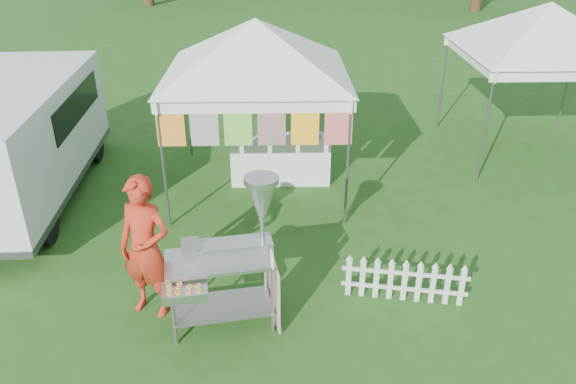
{
  "coord_description": "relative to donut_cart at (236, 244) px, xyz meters",
  "views": [
    {
      "loc": [
        0.3,
        -5.79,
        4.65
      ],
      "look_at": [
        0.47,
        1.07,
        1.1
      ],
      "focal_mm": 35.0,
      "sensor_mm": 36.0,
      "label": 1
    }
  ],
  "objects": [
    {
      "name": "ground",
      "position": [
        0.16,
        0.3,
        -1.14
      ],
      "size": [
        120.0,
        120.0,
        0.0
      ],
      "primitive_type": "plane",
      "color": "#264D16",
      "rests_on": "ground"
    },
    {
      "name": "canopy_main",
      "position": [
        0.16,
        3.8,
        1.85
      ],
      "size": [
        4.24,
        4.24,
        3.45
      ],
      "color": "#59595E",
      "rests_on": "ground"
    },
    {
      "name": "canopy_right",
      "position": [
        5.66,
        5.3,
        1.85
      ],
      "size": [
        4.24,
        4.24,
        3.45
      ],
      "color": "#59595E",
      "rests_on": "ground"
    },
    {
      "name": "donut_cart",
      "position": [
        0.0,
        0.0,
        0.0
      ],
      "size": [
        1.41,
        1.15,
        1.94
      ],
      "rotation": [
        0.0,
        0.0,
        0.17
      ],
      "color": "gray",
      "rests_on": "ground"
    },
    {
      "name": "vendor",
      "position": [
        -1.12,
        0.26,
        -0.2
      ],
      "size": [
        0.8,
        0.66,
        1.87
      ],
      "primitive_type": "imported",
      "rotation": [
        0.0,
        0.0,
        -0.35
      ],
      "color": "red",
      "rests_on": "ground"
    },
    {
      "name": "cargo_van",
      "position": [
        -3.95,
        3.54,
        -0.06
      ],
      "size": [
        2.13,
        4.92,
        2.01
      ],
      "rotation": [
        0.0,
        0.0,
        0.04
      ],
      "color": "silver",
      "rests_on": "ground"
    },
    {
      "name": "picket_fence",
      "position": [
        2.11,
        0.37,
        -0.85
      ],
      "size": [
        1.6,
        0.31,
        0.56
      ],
      "rotation": [
        0.0,
        0.0,
        -0.18
      ],
      "color": "silver",
      "rests_on": "ground"
    },
    {
      "name": "display_table",
      "position": [
        0.56,
        4.04,
        -0.73
      ],
      "size": [
        1.8,
        0.7,
        0.82
      ],
      "primitive_type": "cube",
      "color": "white",
      "rests_on": "ground"
    }
  ]
}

